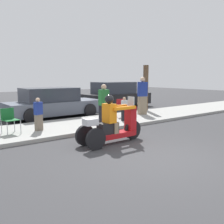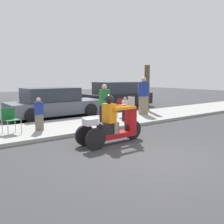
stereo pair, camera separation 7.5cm
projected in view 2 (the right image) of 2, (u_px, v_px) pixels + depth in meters
name	position (u px, v px, depth m)	size (l,w,h in m)	color
ground_plane	(159.00, 158.00, 6.03)	(60.00, 60.00, 0.00)	#38383A
sidewalk_strip	(70.00, 126.00, 9.67)	(28.00, 2.80, 0.12)	#9E9E99
motorcycle_trike	(112.00, 126.00, 7.32)	(2.18, 0.66, 1.45)	black
spectator_with_child	(39.00, 115.00, 8.58)	(0.30, 0.23, 1.13)	#726656
spectator_by_tree	(125.00, 109.00, 10.40)	(0.26, 0.18, 1.00)	black
spectator_near_curb	(143.00, 96.00, 12.20)	(0.49, 0.37, 1.83)	gray
spectator_end_of_line	(105.00, 105.00, 9.56)	(0.38, 0.24, 1.56)	black
folding_chair_curbside	(10.00, 118.00, 8.15)	(0.53, 0.53, 0.82)	#A5A8AD
folding_chair_set_back	(123.00, 106.00, 11.49)	(0.47, 0.47, 0.82)	#A5A8AD
parked_car_lot_center	(117.00, 95.00, 16.08)	(4.50, 2.06, 1.62)	black
parked_car_lot_far	(54.00, 103.00, 12.06)	(4.52, 2.00, 1.44)	slate
tree_trunk	(147.00, 88.00, 13.54)	(0.28, 0.28, 2.46)	brown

